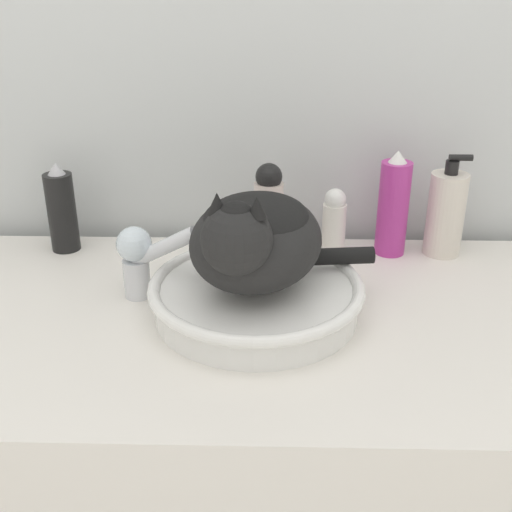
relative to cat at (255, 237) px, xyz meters
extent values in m
cube|color=silver|center=(-0.02, 0.37, 0.17)|extent=(8.00, 0.05, 2.40)
cylinder|color=white|center=(0.00, 0.01, -0.11)|extent=(0.32, 0.32, 0.05)
torus|color=white|center=(0.00, 0.01, -0.09)|extent=(0.34, 0.34, 0.02)
ellipsoid|color=black|center=(0.00, 0.01, -0.01)|extent=(0.25, 0.28, 0.14)
ellipsoid|color=black|center=(0.00, 0.01, 0.02)|extent=(0.20, 0.22, 0.06)
sphere|color=black|center=(-0.02, -0.08, 0.03)|extent=(0.10, 0.10, 0.10)
sphere|color=black|center=(-0.02, -0.08, 0.06)|extent=(0.06, 0.06, 0.06)
cone|color=black|center=(-0.05, -0.08, 0.08)|extent=(0.03, 0.03, 0.03)
cone|color=black|center=(0.00, -0.09, 0.08)|extent=(0.03, 0.03, 0.03)
cylinder|color=black|center=(0.11, 0.07, -0.07)|extent=(0.17, 0.05, 0.03)
cylinder|color=silver|center=(-0.20, 0.07, -0.11)|extent=(0.04, 0.04, 0.07)
cylinder|color=silver|center=(-0.15, 0.05, -0.04)|extent=(0.12, 0.06, 0.08)
sphere|color=silver|center=(-0.20, 0.07, -0.04)|extent=(0.06, 0.06, 0.06)
cylinder|color=white|center=(0.14, 0.25, -0.09)|extent=(0.05, 0.05, 0.10)
sphere|color=white|center=(0.14, 0.25, -0.03)|extent=(0.04, 0.04, 0.04)
cylinder|color=#B2338C|center=(0.25, 0.25, -0.05)|extent=(0.06, 0.06, 0.18)
cone|color=white|center=(0.25, 0.25, 0.05)|extent=(0.03, 0.03, 0.02)
cylinder|color=silver|center=(0.35, 0.25, -0.06)|extent=(0.07, 0.07, 0.16)
cylinder|color=black|center=(0.35, 0.25, 0.03)|extent=(0.02, 0.02, 0.02)
cylinder|color=black|center=(0.37, 0.25, 0.05)|extent=(0.04, 0.01, 0.01)
cylinder|color=silver|center=(0.02, 0.25, -0.07)|extent=(0.06, 0.06, 0.14)
sphere|color=black|center=(0.02, 0.25, 0.01)|extent=(0.05, 0.05, 0.05)
cylinder|color=black|center=(-0.38, 0.25, -0.06)|extent=(0.05, 0.05, 0.15)
cone|color=#B7B7BC|center=(-0.38, 0.25, 0.02)|extent=(0.03, 0.03, 0.02)
camera|label=1|loc=(0.02, -0.88, 0.38)|focal=45.00mm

